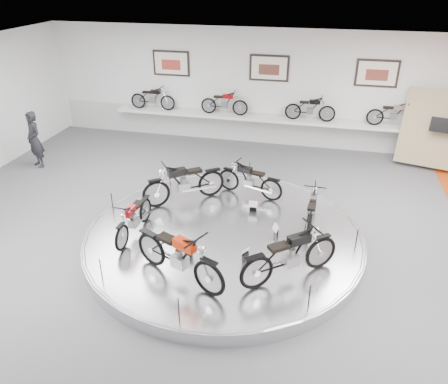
% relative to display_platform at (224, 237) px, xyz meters
% --- Properties ---
extents(floor, '(16.00, 16.00, 0.00)m').
position_rel_display_platform_xyz_m(floor, '(0.00, -0.30, -0.15)').
color(floor, '#4F4F52').
rests_on(floor, ground).
extents(ceiling, '(16.00, 16.00, 0.00)m').
position_rel_display_platform_xyz_m(ceiling, '(0.00, -0.30, 3.85)').
color(ceiling, white).
rests_on(ceiling, wall_back).
extents(wall_back, '(16.00, 0.00, 16.00)m').
position_rel_display_platform_xyz_m(wall_back, '(0.00, 6.70, 1.85)').
color(wall_back, white).
rests_on(wall_back, floor).
extents(dado_band, '(15.68, 0.04, 1.10)m').
position_rel_display_platform_xyz_m(dado_band, '(0.00, 6.68, 0.40)').
color(dado_band, '#BCBCBA').
rests_on(dado_band, floor).
extents(display_platform, '(6.40, 6.40, 0.30)m').
position_rel_display_platform_xyz_m(display_platform, '(0.00, 0.00, 0.00)').
color(display_platform, silver).
rests_on(display_platform, floor).
extents(platform_rim, '(6.40, 6.40, 0.10)m').
position_rel_display_platform_xyz_m(platform_rim, '(0.00, 0.00, 0.12)').
color(platform_rim, '#B2B2BA').
rests_on(platform_rim, display_platform).
extents(shelf, '(11.00, 0.55, 0.10)m').
position_rel_display_platform_xyz_m(shelf, '(0.00, 6.40, 0.85)').
color(shelf, silver).
rests_on(shelf, wall_back).
extents(poster_left, '(1.35, 0.06, 0.88)m').
position_rel_display_platform_xyz_m(poster_left, '(-3.50, 6.66, 2.55)').
color(poster_left, white).
rests_on(poster_left, wall_back).
extents(poster_center, '(1.35, 0.06, 0.88)m').
position_rel_display_platform_xyz_m(poster_center, '(0.00, 6.66, 2.55)').
color(poster_center, white).
rests_on(poster_center, wall_back).
extents(poster_right, '(1.35, 0.06, 0.88)m').
position_rel_display_platform_xyz_m(poster_right, '(3.50, 6.66, 2.55)').
color(poster_right, white).
rests_on(poster_right, wall_back).
extents(display_panel, '(2.56, 1.52, 2.30)m').
position_rel_display_platform_xyz_m(display_panel, '(5.60, 5.80, 1.10)').
color(display_panel, '#9B8861').
rests_on(display_panel, floor).
extents(shelf_bike_a, '(1.22, 0.43, 0.73)m').
position_rel_display_platform_xyz_m(shelf_bike_a, '(-4.20, 6.40, 1.27)').
color(shelf_bike_a, black).
rests_on(shelf_bike_a, shelf).
extents(shelf_bike_b, '(1.22, 0.43, 0.73)m').
position_rel_display_platform_xyz_m(shelf_bike_b, '(-1.50, 6.40, 1.27)').
color(shelf_bike_b, maroon).
rests_on(shelf_bike_b, shelf).
extents(shelf_bike_c, '(1.22, 0.43, 0.73)m').
position_rel_display_platform_xyz_m(shelf_bike_c, '(1.50, 6.40, 1.27)').
color(shelf_bike_c, black).
rests_on(shelf_bike_c, shelf).
extents(shelf_bike_d, '(1.22, 0.43, 0.73)m').
position_rel_display_platform_xyz_m(shelf_bike_d, '(4.20, 6.40, 1.27)').
color(shelf_bike_d, '#9E9FA3').
rests_on(shelf_bike_d, shelf).
extents(bike_a, '(0.60, 1.53, 0.89)m').
position_rel_display_platform_xyz_m(bike_a, '(1.94, 0.71, 0.59)').
color(bike_a, '#9E9FA3').
rests_on(bike_a, display_platform).
extents(bike_b, '(1.67, 0.95, 0.93)m').
position_rel_display_platform_xyz_m(bike_b, '(0.25, 1.94, 0.61)').
color(bike_b, black).
rests_on(bike_b, display_platform).
extents(bike_c, '(1.90, 1.68, 1.11)m').
position_rel_display_platform_xyz_m(bike_c, '(-1.33, 1.21, 0.71)').
color(bike_c, black).
rests_on(bike_c, display_platform).
extents(bike_d, '(0.58, 1.55, 0.90)m').
position_rel_display_platform_xyz_m(bike_d, '(-1.95, -0.57, 0.60)').
color(bike_d, maroon).
rests_on(bike_d, display_platform).
extents(bike_e, '(2.02, 1.40, 1.12)m').
position_rel_display_platform_xyz_m(bike_e, '(-0.45, -1.84, 0.71)').
color(bike_e, '#B92000').
rests_on(bike_e, display_platform).
extents(bike_f, '(1.86, 1.68, 1.10)m').
position_rel_display_platform_xyz_m(bike_f, '(1.64, -1.31, 0.70)').
color(bike_f, black).
rests_on(bike_f, display_platform).
extents(visitor, '(0.79, 0.70, 1.81)m').
position_rel_display_platform_xyz_m(visitor, '(-6.84, 2.91, 0.75)').
color(visitor, black).
rests_on(visitor, floor).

